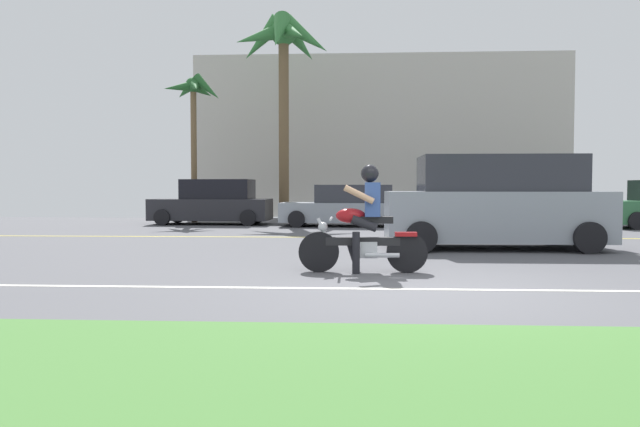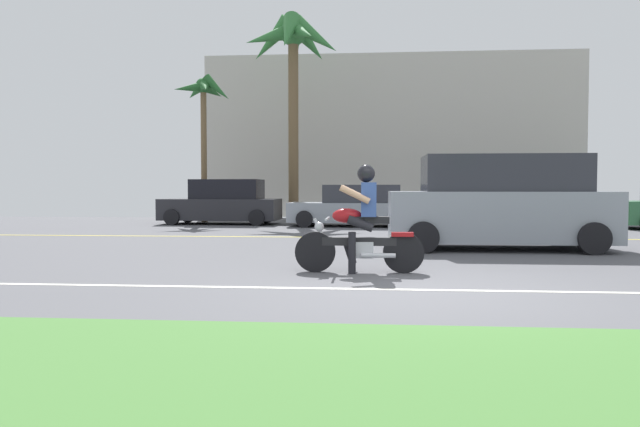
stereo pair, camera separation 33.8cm
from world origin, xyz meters
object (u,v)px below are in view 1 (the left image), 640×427
palm_tree_0 (284,48)px  parked_car_1 (348,207)px  motorcyclist (364,227)px  palm_tree_1 (194,99)px  parked_car_0 (213,203)px  suv_nearby (495,204)px  parked_car_2 (518,203)px

palm_tree_0 → parked_car_1: bearing=-47.9°
motorcyclist → palm_tree_1: (-6.16, 13.10, 3.96)m
motorcyclist → parked_car_1: bearing=91.7°
parked_car_0 → palm_tree_0: 6.69m
suv_nearby → parked_car_0: bearing=134.8°
suv_nearby → parked_car_0: (-8.08, 8.14, -0.22)m
parked_car_0 → palm_tree_0: palm_tree_0 is taller
palm_tree_0 → palm_tree_1: palm_tree_0 is taller
parked_car_0 → parked_car_2: 10.85m
motorcyclist → parked_car_0: motorcyclist is taller
motorcyclist → palm_tree_1: bearing=115.2°
parked_car_0 → palm_tree_1: size_ratio=0.76×
parked_car_2 → palm_tree_0: 10.53m
suv_nearby → parked_car_1: size_ratio=1.07×
palm_tree_1 → parked_car_0: bearing=-48.9°
palm_tree_0 → palm_tree_1: size_ratio=1.44×
motorcyclist → parked_car_2: size_ratio=0.53×
motorcyclist → parked_car_0: bearing=113.4°
parked_car_0 → palm_tree_1: 4.19m
motorcyclist → parked_car_0: (-5.18, 11.98, 0.04)m
parked_car_1 → palm_tree_1: size_ratio=0.80×
motorcyclist → suv_nearby: suv_nearby is taller
parked_car_1 → palm_tree_0: size_ratio=0.56×
suv_nearby → parked_car_0: suv_nearby is taller
parked_car_0 → parked_car_1: bearing=-9.6°
parked_car_2 → palm_tree_1: palm_tree_1 is taller
suv_nearby → palm_tree_0: bearing=119.6°
motorcyclist → palm_tree_1: 15.01m
suv_nearby → parked_car_1: (-3.22, 7.31, -0.30)m
parked_car_2 → suv_nearby: bearing=-108.1°
suv_nearby → parked_car_2: size_ratio=1.28×
parked_car_0 → palm_tree_0: (2.32, 1.99, 5.95)m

